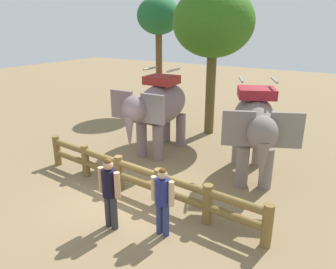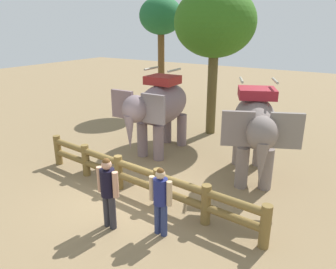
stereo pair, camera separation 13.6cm
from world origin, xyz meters
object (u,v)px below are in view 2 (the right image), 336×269
(tourist_man_in_blue, at_px, (108,188))
(tree_back_center, at_px, (161,19))
(tourist_woman_in_black, at_px, (161,197))
(tree_far_left, at_px, (215,24))
(elephant_near_left, at_px, (159,107))
(log_fence, at_px, (137,177))
(elephant_center, at_px, (255,126))

(tourist_man_in_blue, height_order, tree_back_center, tree_back_center)
(tourist_woman_in_black, height_order, tree_far_left, tree_far_left)
(elephant_near_left, bearing_deg, tourist_man_in_blue, -69.93)
(tourist_man_in_blue, relative_size, tree_far_left, 0.29)
(tourist_man_in_blue, height_order, tree_far_left, tree_far_left)
(tourist_woman_in_black, relative_size, tourist_man_in_blue, 0.94)
(log_fence, xyz_separation_m, tourist_woman_in_black, (1.54, -1.12, 0.38))
(log_fence, height_order, tree_far_left, tree_far_left)
(tourist_man_in_blue, distance_m, tree_far_left, 8.71)
(log_fence, bearing_deg, tree_back_center, 119.82)
(elephant_near_left, bearing_deg, tree_far_left, 78.81)
(tourist_woman_in_black, xyz_separation_m, tree_far_left, (-2.27, 7.41, 3.72))
(tree_far_left, bearing_deg, log_fence, -83.40)
(log_fence, relative_size, elephant_center, 2.07)
(elephant_near_left, xyz_separation_m, tourist_man_in_blue, (1.70, -4.66, -0.74))
(log_fence, xyz_separation_m, tourist_man_in_blue, (0.35, -1.54, 0.44))
(log_fence, height_order, tourist_man_in_blue, tourist_man_in_blue)
(tree_far_left, distance_m, tree_back_center, 4.87)
(tree_back_center, bearing_deg, log_fence, -60.18)
(log_fence, relative_size, tree_back_center, 1.26)
(elephant_center, relative_size, tree_far_left, 0.60)
(elephant_center, bearing_deg, elephant_near_left, 175.50)
(elephant_center, bearing_deg, tourist_man_in_blue, -114.54)
(tourist_man_in_blue, relative_size, tree_back_center, 0.30)
(elephant_near_left, xyz_separation_m, tree_back_center, (-3.61, 5.54, 3.17))
(elephant_near_left, distance_m, tree_far_left, 4.35)
(elephant_center, relative_size, tourist_man_in_blue, 2.06)
(tree_far_left, xyz_separation_m, tree_back_center, (-4.24, 2.37, 0.25))
(elephant_center, height_order, tree_back_center, tree_back_center)
(tree_far_left, bearing_deg, tourist_man_in_blue, -82.17)
(log_fence, relative_size, tourist_man_in_blue, 4.25)
(log_fence, xyz_separation_m, tree_far_left, (-0.73, 6.29, 4.09))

